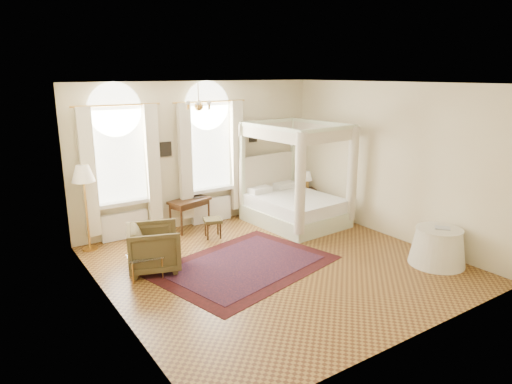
# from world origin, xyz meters

# --- Properties ---
(ground) EXTENTS (6.00, 6.00, 0.00)m
(ground) POSITION_xyz_m (0.00, 0.00, 0.00)
(ground) COLOR olive
(ground) RESTS_ON ground
(room_walls) EXTENTS (6.00, 6.00, 6.00)m
(room_walls) POSITION_xyz_m (0.00, 0.00, 1.98)
(room_walls) COLOR #F5E8BA
(room_walls) RESTS_ON ground
(window_left) EXTENTS (1.62, 0.27, 3.29)m
(window_left) POSITION_xyz_m (-1.90, 2.87, 1.49)
(window_left) COLOR silver
(window_left) RESTS_ON room_walls
(window_right) EXTENTS (1.62, 0.27, 3.29)m
(window_right) POSITION_xyz_m (0.20, 2.87, 1.49)
(window_right) COLOR silver
(window_right) RESTS_ON room_walls
(chandelier) EXTENTS (0.51, 0.45, 0.50)m
(chandelier) POSITION_xyz_m (-0.90, 1.20, 2.91)
(chandelier) COLOR gold
(chandelier) RESTS_ON room_walls
(wall_pictures) EXTENTS (2.54, 0.03, 0.39)m
(wall_pictures) POSITION_xyz_m (0.09, 2.97, 1.89)
(wall_pictures) COLOR black
(wall_pictures) RESTS_ON room_walls
(canopy_bed) EXTENTS (1.94, 2.32, 2.37)m
(canopy_bed) POSITION_xyz_m (1.80, 1.69, 0.54)
(canopy_bed) COLOR beige
(canopy_bed) RESTS_ON ground
(nightstand) EXTENTS (0.51, 0.48, 0.58)m
(nightstand) POSITION_xyz_m (2.70, 2.36, 0.29)
(nightstand) COLOR #37200F
(nightstand) RESTS_ON ground
(nightstand_lamp) EXTENTS (0.29, 0.29, 0.43)m
(nightstand_lamp) POSITION_xyz_m (2.76, 2.44, 0.87)
(nightstand_lamp) COLOR gold
(nightstand_lamp) RESTS_ON nightstand
(writing_desk) EXTENTS (1.04, 0.73, 0.71)m
(writing_desk) POSITION_xyz_m (-0.46, 2.70, 0.60)
(writing_desk) COLOR #37200F
(writing_desk) RESTS_ON ground
(laptop) EXTENTS (0.30, 0.21, 0.02)m
(laptop) POSITION_xyz_m (-0.23, 2.73, 0.72)
(laptop) COLOR black
(laptop) RESTS_ON writing_desk
(stool) EXTENTS (0.46, 0.46, 0.42)m
(stool) POSITION_xyz_m (-0.28, 1.93, 0.35)
(stool) COLOR #41351C
(stool) RESTS_ON ground
(armchair) EXTENTS (1.15, 1.13, 0.83)m
(armchair) POSITION_xyz_m (-1.96, 1.04, 0.42)
(armchair) COLOR #473B1E
(armchair) RESTS_ON ground
(coffee_table) EXTENTS (0.63, 0.48, 0.40)m
(coffee_table) POSITION_xyz_m (-2.22, 0.81, 0.36)
(coffee_table) COLOR silver
(coffee_table) RESTS_ON ground
(floor_lamp) EXTENTS (0.45, 0.45, 1.74)m
(floor_lamp) POSITION_xyz_m (-2.70, 2.70, 1.48)
(floor_lamp) COLOR gold
(floor_lamp) RESTS_ON ground
(oriental_rug) EXTENTS (3.61, 2.96, 0.01)m
(oriental_rug) POSITION_xyz_m (-0.53, 0.27, 0.01)
(oriental_rug) COLOR #431011
(oriental_rug) RESTS_ON ground
(side_table) EXTENTS (1.02, 1.02, 0.70)m
(side_table) POSITION_xyz_m (2.52, -1.66, 0.34)
(side_table) COLOR silver
(side_table) RESTS_ON ground
(book) EXTENTS (0.32, 0.33, 0.02)m
(book) POSITION_xyz_m (2.48, -1.75, 0.71)
(book) COLOR black
(book) RESTS_ON side_table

